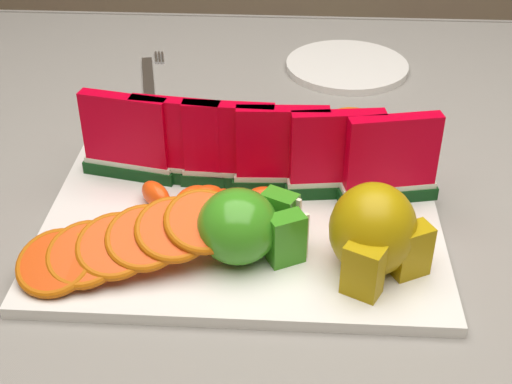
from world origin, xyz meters
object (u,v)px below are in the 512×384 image
platter (243,220)px  pear_cluster (374,233)px  side_plate (347,66)px  fork (150,80)px  apple_cluster (246,226)px

platter → pear_cluster: pear_cluster is taller
pear_cluster → side_plate: (0.00, 0.47, -0.05)m
platter → pear_cluster: (0.12, -0.07, 0.04)m
side_plate → fork: (-0.28, -0.06, -0.00)m
platter → fork: platter is taller
platter → side_plate: platter is taller
platter → pear_cluster: 0.15m
apple_cluster → pear_cluster: 0.12m
platter → fork: size_ratio=2.06×
pear_cluster → side_plate: pear_cluster is taller
apple_cluster → pear_cluster: (0.12, -0.01, 0.01)m
apple_cluster → side_plate: 0.47m
fork → pear_cluster: bearing=-55.2°
pear_cluster → side_plate: 0.47m
platter → side_plate: 0.41m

